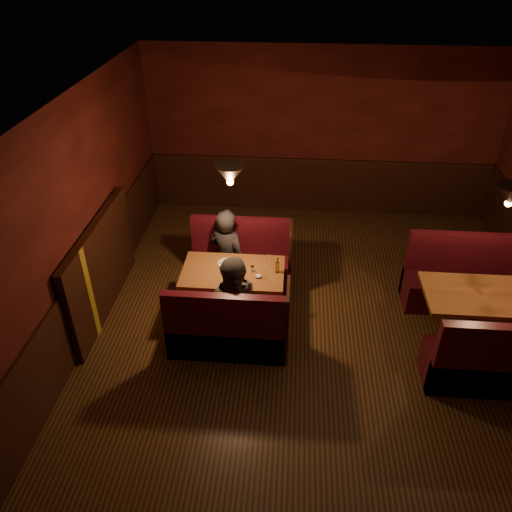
# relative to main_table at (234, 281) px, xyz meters

# --- Properties ---
(room) EXTENTS (6.02, 7.02, 2.92)m
(room) POSITION_rel_main_table_xyz_m (0.88, -0.36, 0.51)
(room) COLOR #312012
(room) RESTS_ON ground
(main_table) EXTENTS (1.32, 0.80, 0.92)m
(main_table) POSITION_rel_main_table_xyz_m (0.00, 0.00, 0.00)
(main_table) COLOR brown
(main_table) RESTS_ON ground
(main_bench_far) EXTENTS (1.45, 0.52, 0.99)m
(main_bench_far) POSITION_rel_main_table_xyz_m (0.02, 0.75, -0.23)
(main_bench_far) COLOR #460C15
(main_bench_far) RESTS_ON ground
(main_bench_near) EXTENTS (1.45, 0.52, 0.99)m
(main_bench_near) POSITION_rel_main_table_xyz_m (0.02, -0.75, -0.23)
(main_bench_near) COLOR #460C15
(main_bench_near) RESTS_ON ground
(second_table) EXTENTS (1.31, 0.83, 0.74)m
(second_table) POSITION_rel_main_table_xyz_m (3.01, -0.28, 0.00)
(second_table) COLOR brown
(second_table) RESTS_ON ground
(second_bench_far) EXTENTS (1.44, 0.54, 1.03)m
(second_bench_far) POSITION_rel_main_table_xyz_m (3.04, 0.50, -0.22)
(second_bench_far) COLOR #460C15
(second_bench_far) RESTS_ON ground
(second_bench_near) EXTENTS (1.44, 0.54, 1.03)m
(second_bench_near) POSITION_rel_main_table_xyz_m (3.04, -1.06, -0.22)
(second_bench_near) COLOR #460C15
(second_bench_near) RESTS_ON ground
(diner_a) EXTENTS (0.69, 0.59, 1.60)m
(diner_a) POSITION_rel_main_table_xyz_m (-0.17, 0.62, 0.25)
(diner_a) COLOR #242426
(diner_a) RESTS_ON ground
(diner_b) EXTENTS (0.78, 0.61, 1.59)m
(diner_b) POSITION_rel_main_table_xyz_m (0.11, -0.56, 0.25)
(diner_b) COLOR #3F3833
(diner_b) RESTS_ON ground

